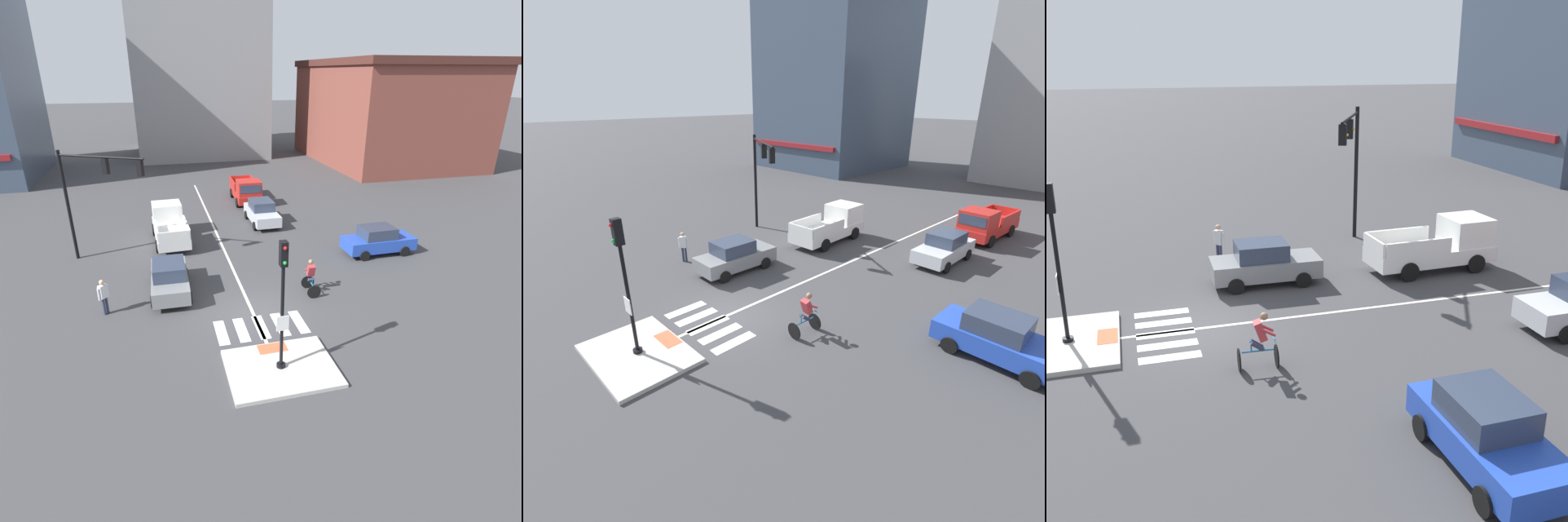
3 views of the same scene
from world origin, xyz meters
The scene contains 20 objects.
ground_plane centered at (0.00, 0.00, 0.00)m, with size 300.00×300.00×0.00m, color #3D3D3F.
traffic_island centered at (0.00, -3.92, 0.07)m, with size 3.87×2.96×0.15m, color #B2AFA8.
tactile_pad_front centered at (0.00, -2.80, 0.15)m, with size 1.10×0.60×0.01m, color #DB5B38.
signal_pole centered at (0.00, -3.93, 3.04)m, with size 0.44×0.38×4.80m.
crosswalk_stripe_a centered at (-1.68, -1.06, 0.00)m, with size 0.44×1.80×0.01m, color silver.
crosswalk_stripe_b centered at (-0.84, -1.06, 0.00)m, with size 0.44×1.80×0.01m, color silver.
crosswalk_stripe_c centered at (0.00, -1.06, 0.00)m, with size 0.44×1.80×0.01m, color silver.
crosswalk_stripe_d centered at (0.84, -1.06, 0.00)m, with size 0.44×1.80×0.01m, color silver.
crosswalk_stripe_e centered at (1.68, -1.06, 0.00)m, with size 0.44×1.80×0.01m, color silver.
lane_centre_line centered at (-0.07, 10.00, 0.00)m, with size 0.14×28.00×0.01m, color silver.
traffic_light_mast centered at (-7.01, 7.75, 4.26)m, with size 4.39×2.46×6.09m.
building_corner_left centered at (23.14, 30.91, 5.57)m, with size 15.51×20.89×11.10m.
building_corner_right centered at (2.72, 42.45, 10.80)m, with size 16.00×16.11×21.55m.
car_grey_westbound_near centered at (-3.48, 2.94, 0.81)m, with size 1.91×4.13×1.64m.
car_blue_cross_right centered at (8.58, 4.93, 0.81)m, with size 4.12×1.88×1.64m.
car_silver_eastbound_far centered at (3.36, 11.82, 0.81)m, with size 1.86×4.11×1.64m.
pickup_truck_white_westbound_far centered at (-3.08, 10.17, 0.98)m, with size 2.23×5.18×2.08m.
pickup_truck_red_eastbound_distant centered at (3.42, 17.09, 0.98)m, with size 2.20×5.17×2.08m.
cyclist centered at (3.06, 1.30, 0.87)m, with size 0.73×1.13×1.68m.
pedestrian_at_curb_left centered at (-6.35, 1.66, 0.98)m, with size 0.43×0.41×1.67m.
Camera 1 is at (-3.71, -15.52, 9.74)m, focal length 28.95 mm.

